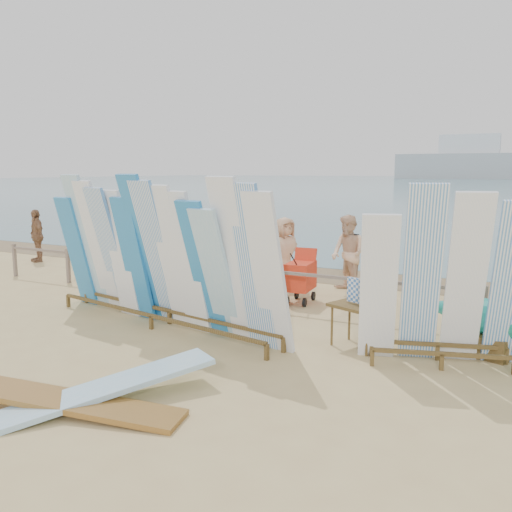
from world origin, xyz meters
The scene contains 21 objects.
ground centered at (0.00, 0.00, 0.00)m, with size 160.00×160.00×0.00m, color tan.
ocean centered at (0.00, 128.00, 0.00)m, with size 320.00×240.00×0.02m, color #45707C.
wet_sand_strip centered at (0.00, 7.20, 0.00)m, with size 40.00×2.60×0.01m, color olive.
distant_ship centered at (-12.00, 180.00, 5.31)m, with size 45.00×8.00×14.00m.
fence centered at (0.00, 3.00, 0.63)m, with size 12.08×0.08×0.90m.
main_surfboard_rack centered at (0.55, 0.85, 1.28)m, with size 5.72×1.78×2.85m.
side_surfboard_rack centered at (5.55, 1.10, 1.24)m, with size 2.52×1.34×2.74m.
vendor_table centered at (4.19, 1.33, 0.39)m, with size 1.05×0.90×1.17m.
flat_board_b centered at (2.01, -2.13, 0.00)m, with size 0.56×2.70×0.07m, color #85B9D5.
flat_board_c centered at (1.84, -2.57, 0.00)m, with size 0.56×2.70×0.07m, color olive.
beach_chair_left centered at (0.14, 3.81, 0.25)m, with size 0.55×0.57×0.87m.
beach_chair_right centered at (1.69, 3.56, 0.24)m, with size 0.73×0.73×0.81m.
stroller centered at (2.19, 3.76, 0.47)m, with size 0.66×0.90×1.18m.
beachgoer_3 centered at (-2.00, 5.86, 0.78)m, with size 1.01×0.42×1.57m, color tan.
beachgoer_8 centered at (2.78, 5.28, 0.93)m, with size 0.90×0.43×1.86m, color beige.
beachgoer_4 centered at (-1.02, 4.58, 0.94)m, with size 1.10×0.48×1.88m, color #8C6042.
beachgoer_2 centered at (-2.45, 3.60, 0.95)m, with size 0.92×0.44×1.90m, color beige.
beachgoer_11 centered at (-5.65, 7.09, 0.89)m, with size 1.66×0.54×1.79m, color beige.
beachgoer_1 centered at (-2.59, 5.53, 0.90)m, with size 0.66×0.36×1.80m, color #8C6042.
beachgoer_extra_1 centered at (-7.41, 5.02, 0.84)m, with size 0.98×0.42×1.67m, color #8C6042.
beachgoer_6 centered at (1.26, 4.99, 0.88)m, with size 0.86×0.41×1.77m, color tan.
Camera 1 is at (6.59, -7.13, 2.91)m, focal length 38.00 mm.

